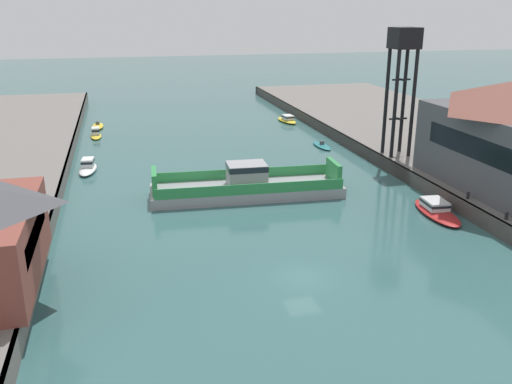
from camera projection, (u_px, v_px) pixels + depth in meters
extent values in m
plane|color=#335B5B|center=(303.00, 277.00, 40.80)|extent=(400.00, 400.00, 0.00)
cube|color=#4C4742|center=(58.00, 200.00, 54.56)|extent=(0.30, 140.00, 1.64)
cube|color=slate|center=(506.00, 166.00, 66.48)|extent=(28.00, 140.00, 1.64)
cube|color=#4C4742|center=(403.00, 174.00, 63.29)|extent=(0.30, 140.00, 1.64)
cube|color=#939399|center=(247.00, 191.00, 58.28)|extent=(20.52, 6.93, 1.10)
cube|color=#2D8947|center=(242.00, 173.00, 60.56)|extent=(19.39, 1.25, 1.10)
cube|color=#2D8947|center=(251.00, 189.00, 55.30)|extent=(19.39, 1.25, 1.10)
cube|color=#939399|center=(247.00, 175.00, 57.71)|extent=(4.22, 3.40, 2.48)
cube|color=black|center=(247.00, 167.00, 57.43)|extent=(4.26, 3.45, 0.60)
cube|color=#2D8947|center=(334.00, 171.00, 59.45)|extent=(0.73, 4.06, 2.20)
cube|color=#2D8947|center=(154.00, 181.00, 56.06)|extent=(0.73, 4.06, 2.20)
ellipsoid|color=yellow|center=(98.00, 126.00, 91.55)|extent=(1.91, 5.49, 0.54)
cube|color=#4C4C51|center=(98.00, 123.00, 91.39)|extent=(0.64, 0.41, 0.50)
ellipsoid|color=white|center=(88.00, 169.00, 67.01)|extent=(2.54, 6.04, 0.58)
cube|color=silver|center=(88.00, 162.00, 67.18)|extent=(1.56, 2.18, 0.95)
cube|color=black|center=(88.00, 161.00, 67.14)|extent=(1.61, 2.25, 0.29)
ellipsoid|color=#237075|center=(322.00, 146.00, 78.96)|extent=(1.78, 5.58, 0.36)
cube|color=#4C4C51|center=(322.00, 143.00, 78.82)|extent=(0.59, 0.41, 0.50)
ellipsoid|color=yellow|center=(287.00, 120.00, 96.22)|extent=(2.84, 6.44, 0.54)
cube|color=silver|center=(288.00, 117.00, 95.60)|extent=(1.76, 2.33, 0.74)
cube|color=black|center=(288.00, 117.00, 95.57)|extent=(1.81, 2.40, 0.22)
ellipsoid|color=yellow|center=(96.00, 136.00, 84.74)|extent=(1.71, 4.86, 0.40)
cube|color=silver|center=(96.00, 131.00, 84.84)|extent=(1.16, 1.71, 1.08)
cube|color=black|center=(96.00, 130.00, 84.79)|extent=(1.19, 1.76, 0.32)
ellipsoid|color=red|center=(437.00, 212.00, 52.91)|extent=(3.34, 7.92, 0.54)
cube|color=silver|center=(435.00, 204.00, 53.24)|extent=(2.12, 2.85, 0.82)
cube|color=black|center=(435.00, 203.00, 53.21)|extent=(2.18, 2.93, 0.25)
cube|color=black|center=(35.00, 232.00, 36.59)|extent=(0.08, 9.34, 1.43)
cube|color=black|center=(470.00, 146.00, 52.75)|extent=(0.08, 14.02, 2.16)
cylinder|color=black|center=(386.00, 102.00, 67.41)|extent=(0.44, 0.44, 12.83)
cylinder|color=black|center=(403.00, 101.00, 67.95)|extent=(0.44, 0.44, 12.83)
cylinder|color=black|center=(395.00, 105.00, 65.25)|extent=(0.44, 0.44, 12.83)
cylinder|color=black|center=(413.00, 104.00, 65.79)|extent=(0.44, 0.44, 12.83)
cube|color=black|center=(398.00, 119.00, 67.21)|extent=(2.35, 0.20, 0.20)
cube|color=black|center=(398.00, 119.00, 67.21)|extent=(0.20, 2.35, 0.20)
cube|color=black|center=(401.00, 80.00, 65.70)|extent=(2.35, 0.20, 0.20)
cube|color=black|center=(401.00, 80.00, 65.70)|extent=(0.20, 2.35, 0.20)
cube|color=black|center=(405.00, 38.00, 64.16)|extent=(3.06, 3.06, 2.44)
cylinder|color=black|center=(9.00, 316.00, 32.02)|extent=(0.28, 0.28, 0.55)
sphere|color=black|center=(8.00, 312.00, 31.94)|extent=(0.32, 0.32, 0.32)
cylinder|color=black|center=(28.00, 260.00, 39.24)|extent=(0.28, 0.28, 0.55)
sphere|color=black|center=(27.00, 256.00, 39.15)|extent=(0.32, 0.32, 0.32)
cylinder|color=black|center=(506.00, 216.00, 47.39)|extent=(0.28, 0.28, 0.55)
sphere|color=black|center=(507.00, 213.00, 47.30)|extent=(0.32, 0.32, 0.32)
cylinder|color=black|center=(36.00, 234.00, 43.72)|extent=(0.28, 0.28, 0.55)
sphere|color=black|center=(36.00, 231.00, 43.63)|extent=(0.32, 0.32, 0.32)
cylinder|color=black|center=(468.00, 196.00, 52.51)|extent=(0.28, 0.28, 0.55)
sphere|color=black|center=(468.00, 193.00, 52.43)|extent=(0.32, 0.32, 0.32)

